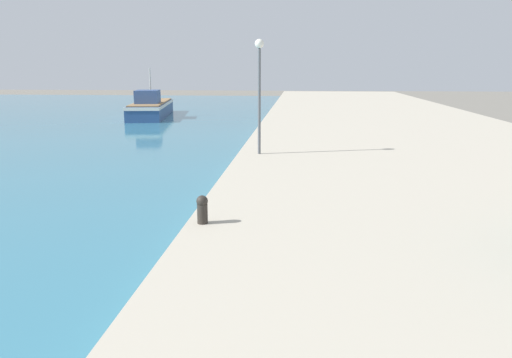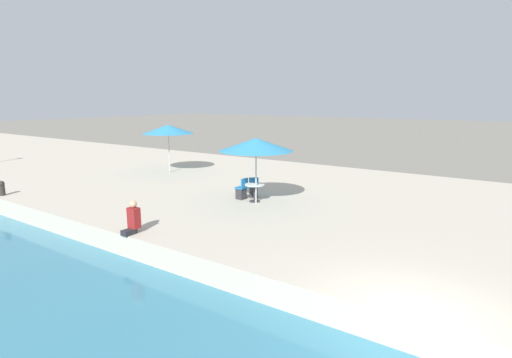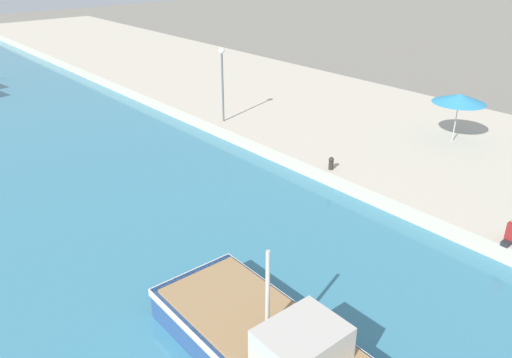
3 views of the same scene
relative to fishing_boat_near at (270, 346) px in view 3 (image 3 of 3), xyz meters
name	(u,v)px [view 3 (image 3 of 3)]	position (x,y,z in m)	size (l,w,h in m)	color
quay_promenade	(218,79)	(17.98, 26.58, -0.42)	(16.00, 90.00, 0.75)	#BCB29E
fishing_boat_near	(270,346)	(0.00, 0.00, 0.00)	(3.24, 7.75, 3.79)	navy
cafe_umbrella_white	(460,98)	(18.56, 5.16, 2.44)	(2.88, 2.88, 2.74)	#B7B7B7
person_at_quay	(511,232)	(10.31, -1.85, 0.43)	(0.57, 0.36, 1.05)	#232328
mooring_bollard	(331,163)	(10.36, 7.00, 0.31)	(0.26, 0.26, 0.65)	#2D2823
lamppost	(222,72)	(10.87, 16.43, 3.05)	(0.36, 0.36, 4.56)	#565B60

